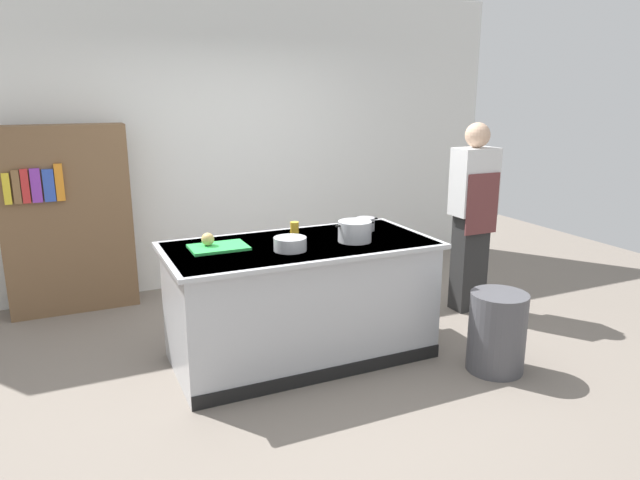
{
  "coord_description": "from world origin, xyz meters",
  "views": [
    {
      "loc": [
        -1.58,
        -3.79,
        1.99
      ],
      "look_at": [
        0.25,
        0.2,
        0.85
      ],
      "focal_mm": 32.47,
      "sensor_mm": 36.0,
      "label": 1
    }
  ],
  "objects": [
    {
      "name": "ground_plane",
      "position": [
        0.0,
        0.0,
        0.0
      ],
      "size": [
        10.0,
        10.0,
        0.0
      ],
      "primitive_type": "plane",
      "color": "slate"
    },
    {
      "name": "back_wall",
      "position": [
        0.0,
        2.1,
        1.5
      ],
      "size": [
        6.4,
        0.12,
        3.0
      ],
      "primitive_type": "cube",
      "color": "white",
      "rests_on": "ground_plane"
    },
    {
      "name": "counter_island",
      "position": [
        0.0,
        -0.0,
        0.47
      ],
      "size": [
        1.98,
        0.98,
        0.9
      ],
      "color": "#B7BABF",
      "rests_on": "ground_plane"
    },
    {
      "name": "cutting_board",
      "position": [
        -0.59,
        0.1,
        0.91
      ],
      "size": [
        0.4,
        0.28,
        0.02
      ],
      "primitive_type": "cube",
      "color": "green",
      "rests_on": "counter_island"
    },
    {
      "name": "onion",
      "position": [
        -0.65,
        0.15,
        0.97
      ],
      "size": [
        0.09,
        0.09,
        0.09
      ],
      "primitive_type": "sphere",
      "color": "tan",
      "rests_on": "cutting_board"
    },
    {
      "name": "stock_pot",
      "position": [
        0.39,
        -0.12,
        0.98
      ],
      "size": [
        0.31,
        0.25,
        0.15
      ],
      "color": "#B7BABF",
      "rests_on": "counter_island"
    },
    {
      "name": "sauce_pan",
      "position": [
        0.63,
        0.16,
        0.95
      ],
      "size": [
        0.22,
        0.15,
        0.1
      ],
      "color": "#99999E",
      "rests_on": "counter_island"
    },
    {
      "name": "mixing_bowl",
      "position": [
        -0.14,
        -0.15,
        0.95
      ],
      "size": [
        0.23,
        0.23,
        0.09
      ],
      "primitive_type": "cylinder",
      "color": "#B7BABF",
      "rests_on": "counter_island"
    },
    {
      "name": "juice_cup",
      "position": [
        0.06,
        0.26,
        0.95
      ],
      "size": [
        0.07,
        0.07,
        0.1
      ],
      "primitive_type": "cylinder",
      "color": "yellow",
      "rests_on": "counter_island"
    },
    {
      "name": "trash_bin",
      "position": [
        1.2,
        -0.8,
        0.29
      ],
      "size": [
        0.41,
        0.41,
        0.59
      ],
      "primitive_type": "cylinder",
      "color": "#4C4C51",
      "rests_on": "ground_plane"
    },
    {
      "name": "person_chef",
      "position": [
        1.8,
        0.28,
        0.91
      ],
      "size": [
        0.38,
        0.25,
        1.72
      ],
      "rotation": [
        0.0,
        0.0,
        1.38
      ],
      "color": "#292929",
      "rests_on": "ground_plane"
    },
    {
      "name": "bookshelf",
      "position": [
        -1.53,
        1.8,
        0.85
      ],
      "size": [
        1.1,
        0.31,
        1.7
      ],
      "color": "brown",
      "rests_on": "ground_plane"
    }
  ]
}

